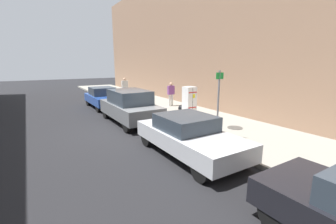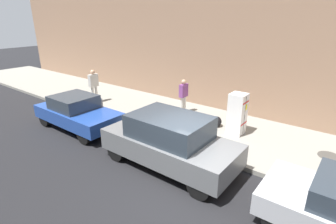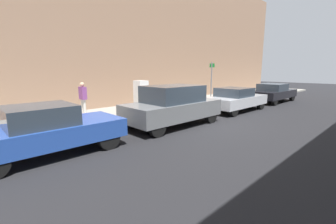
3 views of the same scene
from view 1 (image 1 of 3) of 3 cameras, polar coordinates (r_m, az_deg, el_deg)
ground_plane at (r=11.14m, az=-9.80°, el=-4.19°), size 80.00×80.00×0.00m
sidewalk_slab at (r=13.02m, az=6.23°, el=-1.33°), size 4.45×44.00×0.16m
building_facade_near at (r=14.93m, az=16.73°, el=19.25°), size 1.78×39.60×10.13m
discarded_refrigerator at (r=13.06m, az=5.43°, el=2.80°), size 0.63×0.62×1.66m
manhole_cover at (r=11.01m, az=16.64°, el=-3.84°), size 0.70×0.70×0.02m
street_sign_post at (r=8.72m, az=12.63°, el=2.38°), size 0.36×0.07×2.71m
fire_hydrant at (r=17.75m, az=-11.56°, el=3.63°), size 0.22×0.22×0.75m
trash_bag at (r=14.01m, az=3.51°, el=0.95°), size 0.45×0.45×0.45m
pedestrian_walking_far at (r=19.41m, az=-10.91°, el=6.36°), size 0.52×0.24×1.79m
pedestrian_standing_near at (r=15.88m, az=0.75°, el=4.98°), size 0.48×0.22×1.66m
parked_hatchback_blue at (r=16.82m, az=-16.17°, el=3.61°), size 1.77×4.04×1.45m
parked_suv_gray at (r=12.12m, az=-9.68°, el=1.51°), size 1.92×4.44×1.74m
parked_sedan_silver at (r=7.75m, az=5.21°, el=-5.86°), size 1.89×4.35×1.38m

